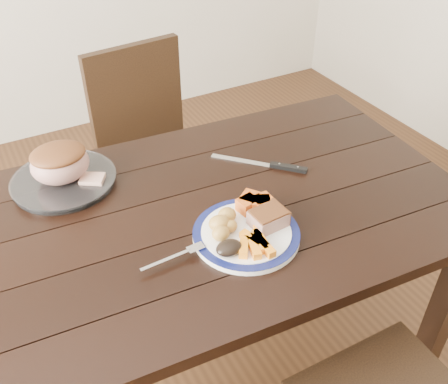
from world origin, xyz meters
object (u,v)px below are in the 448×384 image
fork (178,256)px  dining_table (198,234)px  dinner_plate (246,234)px  serving_platter (64,181)px  carving_knife (276,166)px  pork_slice (268,219)px  roast_joint (60,164)px  chair_far (152,145)px

fork → dining_table: bearing=48.2°
dinner_plate → serving_platter: (-0.37, 0.48, 0.00)m
dining_table → carving_knife: carving_knife is taller
dining_table → pork_slice: size_ratio=17.87×
serving_platter → roast_joint: bearing=0.0°
chair_far → serving_platter: size_ratio=3.00×
dining_table → chair_far: (0.14, 0.74, -0.13)m
pork_slice → fork: size_ratio=0.52×
dining_table → chair_far: 0.76m
dining_table → pork_slice: bearing=-52.1°
dinner_plate → serving_platter: serving_platter is taller
dining_table → dinner_plate: size_ratio=5.72×
serving_platter → pork_slice: pork_slice is taller
chair_far → carving_knife: size_ratio=3.77×
dinner_plate → serving_platter: bearing=127.7°
serving_platter → chair_far: bearing=43.8°
dining_table → pork_slice: 0.25m
dinner_plate → fork: size_ratio=1.63×
roast_joint → dining_table: bearing=-46.1°
chair_far → roast_joint: size_ratio=5.31×
chair_far → roast_joint: bearing=37.5°
roast_joint → carving_knife: roast_joint is taller
dinner_plate → serving_platter: size_ratio=0.94×
pork_slice → serving_platter: bearing=131.9°
chair_far → dinner_plate: 0.94m
dining_table → fork: 0.24m
pork_slice → fork: pork_slice is taller
dinner_plate → fork: fork is taller
dining_table → dinner_plate: dinner_plate is taller
serving_platter → roast_joint: roast_joint is taller
fork → roast_joint: size_ratio=1.02×
dinner_plate → roast_joint: bearing=127.7°
chair_far → fork: (-0.28, -0.90, 0.25)m
pork_slice → fork: bearing=177.9°
serving_platter → carving_knife: bearing=-21.1°
dining_table → roast_joint: (-0.30, 0.31, 0.17)m
serving_platter → dinner_plate: bearing=-52.3°
chair_far → dinner_plate: size_ratio=3.20×
dinner_plate → serving_platter: 0.60m
roast_joint → dinner_plate: bearing=-52.3°
chair_far → pork_slice: 0.95m
dining_table → carving_knife: (0.32, 0.07, 0.10)m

